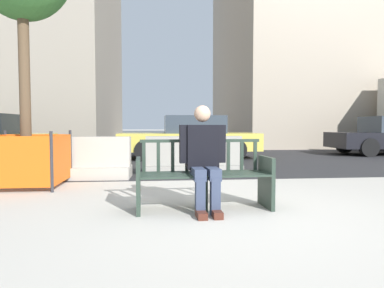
# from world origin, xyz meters

# --- Properties ---
(ground_plane) EXTENTS (200.00, 200.00, 0.00)m
(ground_plane) POSITION_xyz_m (0.00, 0.00, 0.00)
(ground_plane) COLOR #B7B2A8
(street_asphalt) EXTENTS (120.00, 12.00, 0.01)m
(street_asphalt) POSITION_xyz_m (0.00, 8.70, 0.00)
(street_asphalt) COLOR #28282B
(street_asphalt) RESTS_ON ground
(street_bench) EXTENTS (1.71, 0.60, 0.88)m
(street_bench) POSITION_xyz_m (-0.38, 0.42, 0.40)
(street_bench) COLOR #28382D
(street_bench) RESTS_ON ground
(seated_person) EXTENTS (0.58, 0.73, 1.31)m
(seated_person) POSITION_xyz_m (-0.39, 0.36, 0.69)
(seated_person) COLOR black
(seated_person) RESTS_ON ground
(jersey_barrier_centre) EXTENTS (2.01, 0.70, 0.84)m
(jersey_barrier_centre) POSITION_xyz_m (-0.20, 3.29, 0.34)
(jersey_barrier_centre) COLOR gray
(jersey_barrier_centre) RESTS_ON ground
(jersey_barrier_left) EXTENTS (2.02, 0.75, 0.84)m
(jersey_barrier_left) POSITION_xyz_m (-2.50, 3.16, 0.34)
(jersey_barrier_left) COLOR #ADA89E
(jersey_barrier_left) RESTS_ON ground
(construction_fence) EXTENTS (1.24, 1.24, 0.97)m
(construction_fence) POSITION_xyz_m (-3.23, 2.33, 0.49)
(construction_fence) COLOR #2D2D33
(construction_fence) RESTS_ON ground
(car_taxi_near) EXTENTS (4.53, 1.99, 1.39)m
(car_taxi_near) POSITION_xyz_m (0.11, 7.35, 0.67)
(car_taxi_near) COLOR #DBC64C
(car_taxi_near) RESTS_ON ground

